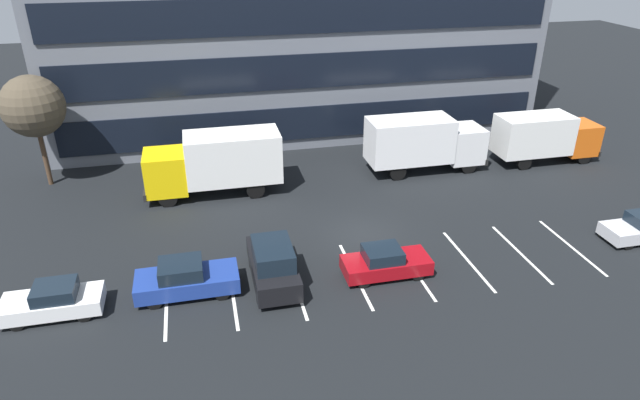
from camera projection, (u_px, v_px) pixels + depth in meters
The scene contains 10 objects.
ground_plane at pixel (362, 234), 28.61m from camera, with size 120.00×120.00×0.00m, color black.
lot_markings at pixel (384, 271), 25.51m from camera, with size 19.74×5.40×0.01m.
box_truck_white at pixel (424, 141), 35.12m from camera, with size 7.69×2.55×3.56m.
box_truck_yellow at pixel (216, 161), 32.01m from camera, with size 7.93×2.63×3.68m.
box_truck_orange at pixel (545, 136), 36.54m from camera, with size 7.07×2.34×3.28m.
sedan_navy at pixel (186, 279), 23.68m from camera, with size 4.38×1.83×1.57m.
suv_black at pixel (273, 264), 24.31m from camera, with size 1.88×4.44×2.01m.
sedan_maroon at pixel (385, 262), 24.95m from camera, with size 3.97×1.66×1.42m.
sedan_white at pixel (53, 301), 22.39m from camera, with size 3.93×1.65×1.41m.
bare_tree at pixel (33, 107), 31.91m from camera, with size 3.61×3.61×6.76m.
Camera 1 is at (-7.68, -23.69, 14.36)m, focal length 30.93 mm.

